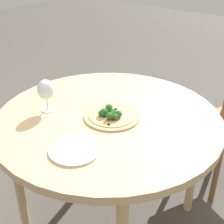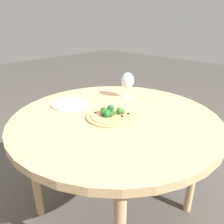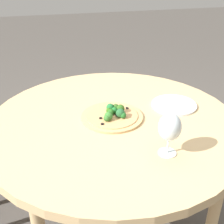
{
  "view_description": "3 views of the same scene",
  "coord_description": "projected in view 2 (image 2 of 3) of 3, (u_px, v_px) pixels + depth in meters",
  "views": [
    {
      "loc": [
        0.87,
        -1.08,
        1.54
      ],
      "look_at": [
        0.03,
        0.0,
        0.76
      ],
      "focal_mm": 50.0,
      "sensor_mm": 36.0,
      "label": 1
    },
    {
      "loc": [
        0.83,
        0.76,
        1.24
      ],
      "look_at": [
        0.03,
        0.0,
        0.76
      ],
      "focal_mm": 35.0,
      "sensor_mm": 36.0,
      "label": 2
    },
    {
      "loc": [
        -1.2,
        0.26,
        1.46
      ],
      "look_at": [
        0.03,
        0.0,
        0.76
      ],
      "focal_mm": 50.0,
      "sensor_mm": 36.0,
      "label": 3
    }
  ],
  "objects": [
    {
      "name": "ground_plane",
      "position": [
        114.0,
        211.0,
        1.53
      ],
      "size": [
        12.0,
        12.0,
        0.0
      ],
      "primitive_type": "plane",
      "color": "#4C4742"
    },
    {
      "name": "wine_glass",
      "position": [
        128.0,
        81.0,
        1.48
      ],
      "size": [
        0.09,
        0.09,
        0.17
      ],
      "color": "silver",
      "rests_on": "dining_table"
    },
    {
      "name": "plate_near",
      "position": [
        69.0,
        104.0,
        1.39
      ],
      "size": [
        0.22,
        0.22,
        0.01
      ],
      "color": "silver",
      "rests_on": "dining_table"
    },
    {
      "name": "dining_table",
      "position": [
        115.0,
        125.0,
        1.26
      ],
      "size": [
        1.16,
        1.16,
        0.73
      ],
      "color": "tan",
      "rests_on": "ground_plane"
    },
    {
      "name": "pizza",
      "position": [
        112.0,
        115.0,
        1.22
      ],
      "size": [
        0.29,
        0.29,
        0.06
      ],
      "color": "tan",
      "rests_on": "dining_table"
    }
  ]
}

